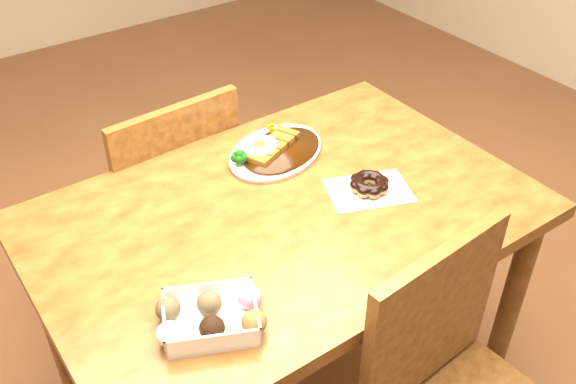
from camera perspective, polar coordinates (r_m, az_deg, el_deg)
table at (r=1.63m, az=-0.23°, el=-4.29°), size 1.20×0.80×0.75m
chair_far at (r=2.07m, az=-10.78°, el=-0.73°), size 0.44×0.44×0.87m
katsu_curry_plate at (r=1.75m, az=-1.28°, el=3.74°), size 0.35×0.30×0.06m
donut_box at (r=1.29m, az=-6.89°, el=-10.90°), size 0.23×0.21×0.05m
pon_de_ring at (r=1.62m, az=7.24°, el=0.66°), size 0.24×0.21×0.04m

